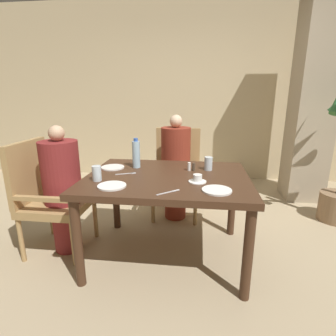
{
  "coord_description": "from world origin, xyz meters",
  "views": [
    {
      "loc": [
        0.25,
        -2.03,
        1.38
      ],
      "look_at": [
        0.0,
        0.05,
        0.79
      ],
      "focal_mm": 28.0,
      "sensor_mm": 36.0,
      "label": 1
    }
  ],
  "objects_px": {
    "plate_main_left": "(112,186)",
    "plate_dessert_center": "(217,190)",
    "teacup_with_saucer": "(197,179)",
    "water_bottle": "(136,154)",
    "glass_tall_near": "(208,164)",
    "glass_tall_mid": "(97,173)",
    "chair_left_side": "(47,193)",
    "diner_in_left_chair": "(63,189)",
    "plate_main_right": "(113,167)",
    "chair_far_side": "(177,169)",
    "diner_in_far_chair": "(176,167)"
  },
  "relations": [
    {
      "from": "water_bottle",
      "to": "glass_tall_mid",
      "type": "height_order",
      "value": "water_bottle"
    },
    {
      "from": "teacup_with_saucer",
      "to": "glass_tall_mid",
      "type": "bearing_deg",
      "value": -175.84
    },
    {
      "from": "chair_left_side",
      "to": "diner_in_far_chair",
      "type": "relative_size",
      "value": 0.85
    },
    {
      "from": "diner_in_left_chair",
      "to": "teacup_with_saucer",
      "type": "xyz_separation_m",
      "value": [
        1.17,
        -0.14,
        0.18
      ]
    },
    {
      "from": "diner_in_far_chair",
      "to": "plate_main_left",
      "type": "bearing_deg",
      "value": -108.54
    },
    {
      "from": "diner_in_left_chair",
      "to": "chair_left_side",
      "type": "bearing_deg",
      "value": 180.0
    },
    {
      "from": "chair_left_side",
      "to": "plate_main_right",
      "type": "xyz_separation_m",
      "value": [
        0.55,
        0.17,
        0.21
      ]
    },
    {
      "from": "plate_dessert_center",
      "to": "glass_tall_near",
      "type": "bearing_deg",
      "value": 94.88
    },
    {
      "from": "diner_in_left_chair",
      "to": "plate_main_left",
      "type": "distance_m",
      "value": 0.66
    },
    {
      "from": "chair_far_side",
      "to": "glass_tall_mid",
      "type": "bearing_deg",
      "value": -115.0
    },
    {
      "from": "diner_in_left_chair",
      "to": "plate_main_right",
      "type": "bearing_deg",
      "value": 22.6
    },
    {
      "from": "chair_far_side",
      "to": "plate_main_right",
      "type": "xyz_separation_m",
      "value": [
        -0.52,
        -0.75,
        0.21
      ]
    },
    {
      "from": "plate_dessert_center",
      "to": "teacup_with_saucer",
      "type": "bearing_deg",
      "value": 127.11
    },
    {
      "from": "plate_main_left",
      "to": "chair_left_side",
      "type": "bearing_deg",
      "value": 156.18
    },
    {
      "from": "diner_in_far_chair",
      "to": "plate_dessert_center",
      "type": "height_order",
      "value": "diner_in_far_chair"
    },
    {
      "from": "chair_far_side",
      "to": "glass_tall_mid",
      "type": "xyz_separation_m",
      "value": [
        -0.52,
        -1.11,
        0.26
      ]
    },
    {
      "from": "glass_tall_near",
      "to": "glass_tall_mid",
      "type": "height_order",
      "value": "same"
    },
    {
      "from": "chair_left_side",
      "to": "glass_tall_near",
      "type": "distance_m",
      "value": 1.45
    },
    {
      "from": "chair_far_side",
      "to": "glass_tall_near",
      "type": "height_order",
      "value": "chair_far_side"
    },
    {
      "from": "diner_in_far_chair",
      "to": "glass_tall_mid",
      "type": "bearing_deg",
      "value": -118.34
    },
    {
      "from": "chair_far_side",
      "to": "diner_in_left_chair",
      "type": "bearing_deg",
      "value": -135.0
    },
    {
      "from": "plate_main_right",
      "to": "water_bottle",
      "type": "distance_m",
      "value": 0.24
    },
    {
      "from": "glass_tall_near",
      "to": "diner_in_far_chair",
      "type": "bearing_deg",
      "value": 120.84
    },
    {
      "from": "chair_left_side",
      "to": "plate_main_right",
      "type": "height_order",
      "value": "chair_left_side"
    },
    {
      "from": "diner_in_left_chair",
      "to": "glass_tall_mid",
      "type": "height_order",
      "value": "diner_in_left_chair"
    },
    {
      "from": "chair_left_side",
      "to": "diner_in_far_chair",
      "type": "height_order",
      "value": "diner_in_far_chair"
    },
    {
      "from": "plate_main_left",
      "to": "chair_far_side",
      "type": "bearing_deg",
      "value": 73.6
    },
    {
      "from": "plate_dessert_center",
      "to": "water_bottle",
      "type": "distance_m",
      "value": 0.88
    },
    {
      "from": "plate_main_left",
      "to": "plate_dessert_center",
      "type": "relative_size",
      "value": 1.0
    },
    {
      "from": "chair_left_side",
      "to": "chair_far_side",
      "type": "height_order",
      "value": "same"
    },
    {
      "from": "plate_main_left",
      "to": "glass_tall_near",
      "type": "height_order",
      "value": "glass_tall_near"
    },
    {
      "from": "plate_main_left",
      "to": "plate_dessert_center",
      "type": "height_order",
      "value": "same"
    },
    {
      "from": "diner_in_left_chair",
      "to": "glass_tall_mid",
      "type": "xyz_separation_m",
      "value": [
        0.4,
        -0.19,
        0.21
      ]
    },
    {
      "from": "diner_in_left_chair",
      "to": "plate_main_right",
      "type": "relative_size",
      "value": 5.53
    },
    {
      "from": "diner_in_far_chair",
      "to": "plate_dessert_center",
      "type": "xyz_separation_m",
      "value": [
        0.38,
        -1.08,
        0.14
      ]
    },
    {
      "from": "plate_main_left",
      "to": "plate_main_right",
      "type": "xyz_separation_m",
      "value": [
        -0.15,
        0.48,
        0.0
      ]
    },
    {
      "from": "glass_tall_near",
      "to": "glass_tall_mid",
      "type": "bearing_deg",
      "value": -155.01
    },
    {
      "from": "plate_main_right",
      "to": "glass_tall_near",
      "type": "height_order",
      "value": "glass_tall_near"
    },
    {
      "from": "diner_in_far_chair",
      "to": "plate_dessert_center",
      "type": "bearing_deg",
      "value": -70.64
    },
    {
      "from": "water_bottle",
      "to": "plate_main_right",
      "type": "bearing_deg",
      "value": -166.93
    },
    {
      "from": "glass_tall_near",
      "to": "plate_main_right",
      "type": "bearing_deg",
      "value": -177.45
    },
    {
      "from": "chair_far_side",
      "to": "plate_dessert_center",
      "type": "distance_m",
      "value": 1.31
    },
    {
      "from": "chair_far_side",
      "to": "plate_dessert_center",
      "type": "xyz_separation_m",
      "value": [
        0.38,
        -1.23,
        0.21
      ]
    },
    {
      "from": "plate_dessert_center",
      "to": "plate_main_left",
      "type": "bearing_deg",
      "value": 179.84
    },
    {
      "from": "teacup_with_saucer",
      "to": "plate_main_left",
      "type": "bearing_deg",
      "value": -163.94
    },
    {
      "from": "plate_main_left",
      "to": "plate_main_right",
      "type": "relative_size",
      "value": 1.0
    },
    {
      "from": "plate_main_left",
      "to": "glass_tall_mid",
      "type": "xyz_separation_m",
      "value": [
        -0.16,
        0.12,
        0.05
      ]
    },
    {
      "from": "chair_far_side",
      "to": "water_bottle",
      "type": "height_order",
      "value": "water_bottle"
    },
    {
      "from": "chair_far_side",
      "to": "water_bottle",
      "type": "bearing_deg",
      "value": -113.6
    },
    {
      "from": "chair_left_side",
      "to": "plate_dessert_center",
      "type": "relative_size",
      "value": 4.85
    }
  ]
}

